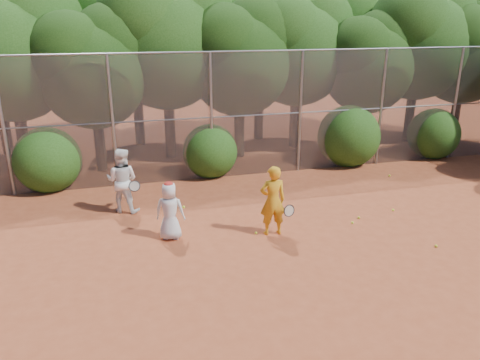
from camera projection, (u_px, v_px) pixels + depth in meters
name	position (u px, v px, depth m)	size (l,w,h in m)	color
ground	(314.00, 261.00, 10.13)	(80.00, 80.00, 0.00)	brown
fence_back	(238.00, 114.00, 14.89)	(20.05, 0.09, 4.03)	gray
tree_1	(10.00, 44.00, 14.84)	(4.64, 4.03, 6.35)	black
tree_2	(93.00, 63.00, 15.00)	(3.99, 3.47, 5.47)	black
tree_3	(167.00, 35.00, 16.26)	(4.89, 4.26, 6.70)	black
tree_4	(240.00, 54.00, 16.53)	(4.19, 3.64, 5.73)	black
tree_5	(298.00, 43.00, 17.78)	(4.51, 3.92, 6.17)	black
tree_6	(369.00, 59.00, 17.66)	(3.86, 3.36, 5.29)	black
tree_7	(420.00, 36.00, 18.56)	(4.77, 4.14, 6.53)	black
tree_8	(466.00, 47.00, 18.93)	(4.25, 3.70, 5.82)	black
tree_10	(134.00, 27.00, 17.95)	(5.15, 4.48, 7.06)	black
tree_11	(261.00, 38.00, 18.95)	(4.64, 4.03, 6.35)	black
tree_12	(355.00, 28.00, 20.49)	(5.02, 4.37, 6.88)	black
bush_0	(47.00, 157.00, 14.08)	(2.00, 2.00, 2.00)	#1C4210
bush_1	(210.00, 149.00, 15.33)	(1.80, 1.80, 1.80)	#1C4210
bush_2	(349.00, 133.00, 16.49)	(2.20, 2.20, 2.20)	#1C4210
bush_3	(434.00, 132.00, 17.39)	(1.90, 1.90, 1.90)	#1C4210
player_yellow	(273.00, 201.00, 11.11)	(0.83, 0.49, 1.73)	orange
player_teen	(170.00, 211.00, 10.93)	(0.79, 0.64, 1.43)	silver
player_white	(122.00, 181.00, 12.43)	(1.05, 0.95, 1.76)	white
ball_0	(359.00, 218.00, 12.22)	(0.07, 0.07, 0.07)	#D3ED2B
ball_1	(352.00, 223.00, 11.92)	(0.07, 0.07, 0.07)	#D3ED2B
ball_2	(436.00, 246.00, 10.71)	(0.07, 0.07, 0.07)	#D3ED2B
ball_3	(393.00, 210.00, 12.70)	(0.07, 0.07, 0.07)	#D3ED2B
ball_4	(256.00, 233.00, 11.36)	(0.07, 0.07, 0.07)	#D3ED2B
ball_5	(390.00, 175.00, 15.45)	(0.07, 0.07, 0.07)	#D3ED2B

